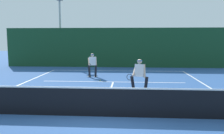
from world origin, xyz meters
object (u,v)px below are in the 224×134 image
player_far (92,64)px  tennis_ball (64,99)px  player_near (139,75)px  light_pole (60,23)px  tennis_ball_extra (100,80)px

player_far → tennis_ball: bearing=72.8°
player_near → light_pole: bearing=-39.6°
player_near → tennis_ball_extra: (-2.28, 3.27, -0.89)m
tennis_ball → player_far: bearing=86.8°
light_pole → player_far: bearing=-59.2°
tennis_ball → light_pole: size_ratio=0.01×
tennis_ball → tennis_ball_extra: bearing=77.4°
player_near → player_far: 5.52m
player_far → light_pole: 8.97m
tennis_ball → light_pole: (-3.95, 13.12, 4.12)m
tennis_ball_extra → light_pole: size_ratio=0.01×
tennis_ball_extra → player_near: bearing=-55.1°
player_far → tennis_ball_extra: size_ratio=24.78×
light_pole → tennis_ball_extra: bearing=-59.8°
player_near → light_pole: (-7.25, 11.83, 3.22)m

